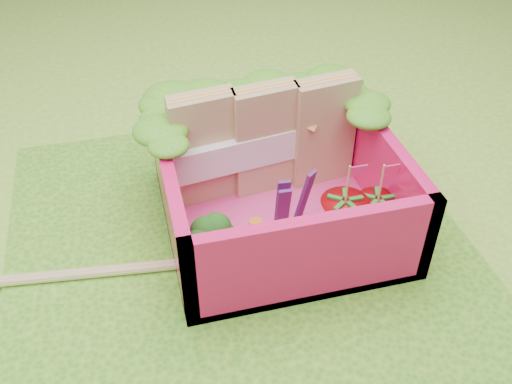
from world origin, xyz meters
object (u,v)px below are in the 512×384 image
object	(u,v)px
bento_box	(278,185)
chopsticks	(71,274)
sandwich_stack	(266,140)
broccoli	(210,240)
strawberry_left	(343,220)
strawberry_right	(375,216)

from	to	relation	value
bento_box	chopsticks	size ratio (longest dim) A/B	0.53
bento_box	sandwich_stack	distance (m)	0.32
broccoli	strawberry_left	size ratio (longest dim) A/B	0.63
bento_box	broccoli	xyz separation A→B (m)	(-0.46, -0.29, -0.05)
strawberry_left	strawberry_right	size ratio (longest dim) A/B	1.06
bento_box	chopsticks	distance (m)	1.24
strawberry_right	bento_box	bearing A→B (deg)	149.63
broccoli	strawberry_right	distance (m)	0.95
strawberry_left	sandwich_stack	bearing A→B (deg)	116.12
sandwich_stack	strawberry_right	size ratio (longest dim) A/B	2.61
broccoli	bento_box	bearing A→B (deg)	32.52
sandwich_stack	strawberry_right	distance (m)	0.79
bento_box	strawberry_right	bearing A→B (deg)	-30.37
bento_box	sandwich_stack	size ratio (longest dim) A/B	1.03
strawberry_right	strawberry_left	bearing A→B (deg)	179.83
sandwich_stack	broccoli	bearing A→B (deg)	-127.88
chopsticks	broccoli	bearing A→B (deg)	-9.66
broccoli	strawberry_left	xyz separation A→B (m)	(0.75, 0.01, -0.03)
sandwich_stack	chopsticks	bearing A→B (deg)	-158.83
bento_box	strawberry_right	xyz separation A→B (m)	(0.49, -0.29, -0.10)
bento_box	broccoli	distance (m)	0.55
bento_box	broccoli	bearing A→B (deg)	-147.48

